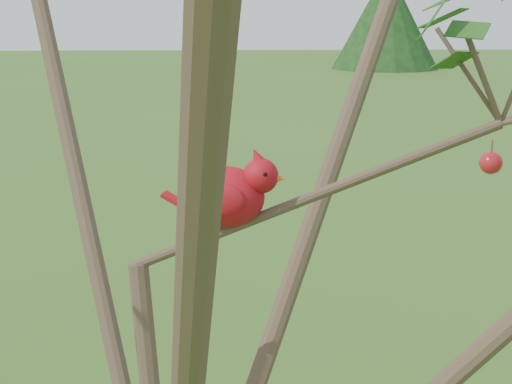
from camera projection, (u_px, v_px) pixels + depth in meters
crabapple_tree at (175, 184)px, 1.20m from camera, size 2.35×2.05×2.95m
cardinal at (231, 193)px, 1.32m from camera, size 0.21×0.13×0.15m
distant_trees at (158, 29)px, 25.04m from camera, size 42.38×12.64×3.69m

